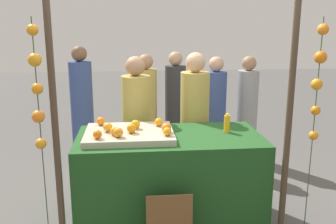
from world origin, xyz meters
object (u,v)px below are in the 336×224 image
Objects in this scene: orange_0 at (118,132)px; vendor_left at (137,132)px; stall_counter at (169,179)px; vendor_right at (194,128)px; orange_1 at (167,132)px; juice_bottle at (227,123)px.

vendor_left is at bearing 78.64° from orange_0.
orange_0 reaches higher than stall_counter.
orange_0 is at bearing -134.07° from vendor_right.
vendor_left is at bearing -179.61° from vendor_right.
stall_counter is at bearing -65.15° from vendor_left.
orange_1 is at bearing -72.67° from vendor_left.
vendor_left reaches higher than stall_counter.
orange_1 is 0.41× the size of juice_bottle.
stall_counter is 0.80m from juice_bottle.
vendor_right is at bearing 65.20° from orange_1.
juice_bottle is at bearing 22.30° from orange_1.
orange_1 reaches higher than stall_counter.
orange_0 is 0.92m from vendor_left.
orange_0 is 0.45m from orange_1.
stall_counter is 0.58m from orange_1.
orange_0 is 1.10m from juice_bottle.
orange_0 is at bearing -101.36° from vendor_left.
stall_counter is 22.99× the size of orange_1.
orange_1 is (0.45, 0.01, -0.01)m from orange_0.
juice_bottle is 0.12× the size of vendor_right.
orange_1 is at bearing -157.70° from juice_bottle.
stall_counter is 0.83m from vendor_right.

